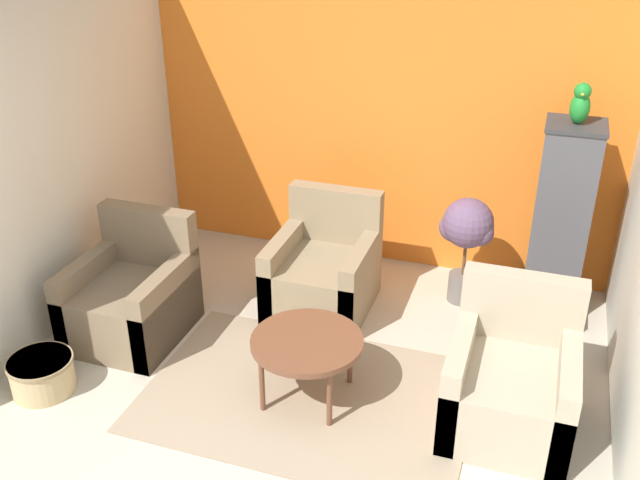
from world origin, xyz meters
The scene contains 11 objects.
wall_back_accent centered at (0.00, 3.17, 1.32)m, with size 4.11×0.06×2.64m.
wall_left centered at (-2.02, 1.57, 1.32)m, with size 0.06×3.14×2.64m.
area_rug centered at (0.08, 1.07, 0.01)m, with size 2.14×1.46×0.01m.
coffee_table centered at (0.08, 1.07, 0.42)m, with size 0.73×0.73×0.46m.
armchair_left centered at (-1.41, 1.38, 0.29)m, with size 0.76×0.84×0.90m.
armchair_right centered at (1.35, 1.25, 0.29)m, with size 0.76×0.84×0.90m.
armchair_middle centered at (-0.18, 2.20, 0.29)m, with size 0.76×0.84×0.90m.
birdcage centered at (1.54, 2.72, 0.73)m, with size 0.56×0.56×1.55m.
parrot centered at (1.54, 2.72, 1.68)m, with size 0.14×0.25×0.30m.
potted_plant centered at (0.85, 2.63, 0.61)m, with size 0.44×0.40×0.90m.
wicker_basket centered at (-1.63, 0.58, 0.13)m, with size 0.44×0.44×0.25m.
Camera 1 is at (1.36, -2.47, 3.09)m, focal length 40.00 mm.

